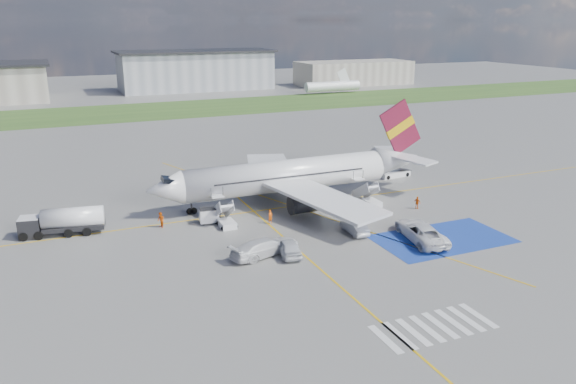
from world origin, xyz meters
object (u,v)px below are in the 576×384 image
gpu_cart (209,217)px  car_silver_b (355,227)px  belt_loader (395,174)px  van_white_b (265,244)px  car_silver_a (288,247)px  airliner (297,174)px  van_white_a (421,229)px  fuel_tanker (63,224)px

gpu_cart → car_silver_b: gpu_cart is taller
gpu_cart → belt_loader: gpu_cart is taller
van_white_b → gpu_cart: bearing=-3.0°
car_silver_b → van_white_b: 10.92m
gpu_cart → car_silver_a: (4.62, -11.63, 0.02)m
airliner → gpu_cart: (-12.47, -3.75, -2.61)m
gpu_cart → van_white_a: 23.08m
van_white_a → van_white_b: 16.37m
gpu_cart → car_silver_b: (13.39, -9.17, -0.08)m
gpu_cart → airliner: bearing=23.0°
car_silver_a → van_white_b: size_ratio=0.84×
car_silver_a → van_white_a: 14.24m
fuel_tanker → car_silver_a: bearing=-26.1°
belt_loader → car_silver_a: bearing=-147.1°
car_silver_a → car_silver_b: car_silver_a is taller
fuel_tanker → belt_loader: size_ratio=1.71×
belt_loader → van_white_a: bearing=-122.6°
belt_loader → van_white_b: (-27.51, -18.91, 0.73)m
airliner → fuel_tanker: airliner is taller
airliner → van_white_a: (6.26, -17.24, -2.19)m
fuel_tanker → van_white_a: size_ratio=1.36×
car_silver_a → car_silver_b: (8.78, 2.47, -0.10)m
van_white_a → fuel_tanker: bearing=-14.7°
airliner → gpu_cart: 13.29m
fuel_tanker → van_white_a: fuel_tanker is taller
airliner → fuel_tanker: bearing=-177.9°
gpu_cart → van_white_b: size_ratio=0.39×
airliner → fuel_tanker: (-27.56, -1.00, -2.18)m
van_white_b → airliner: bearing=-50.9°
car_silver_b → car_silver_a: bearing=18.0°
belt_loader → car_silver_b: (-16.71, -17.35, 0.33)m
airliner → gpu_cart: size_ratio=16.66×
fuel_tanker → car_silver_a: 24.40m
car_silver_a → van_white_b: 2.24m
car_silver_b → airliner: bearing=-83.6°
fuel_tanker → car_silver_a: size_ratio=1.86×
airliner → van_white_b: (-9.88, -14.48, -2.29)m
fuel_tanker → van_white_a: 37.51m
airliner → van_white_b: bearing=-124.3°
gpu_cart → car_silver_b: 16.23m
belt_loader → car_silver_b: belt_loader is taller
airliner → car_silver_b: (0.92, -12.92, -2.69)m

